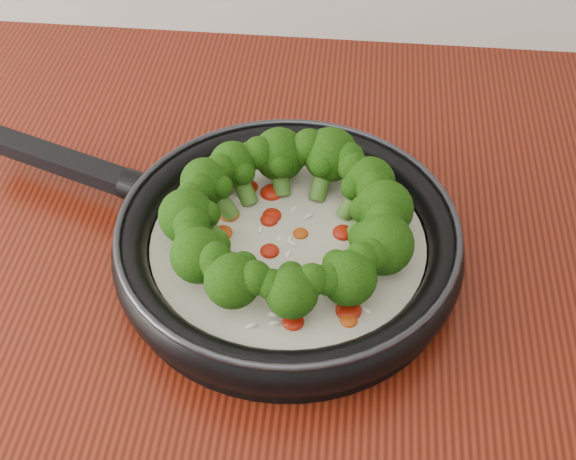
# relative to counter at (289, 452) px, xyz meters

# --- Properties ---
(counter) EXTENTS (1.60, 0.80, 0.90)m
(counter) POSITION_rel_counter_xyz_m (0.00, 0.00, 0.00)
(counter) COLOR #3B0D06
(counter) RESTS_ON ground
(skillet) EXTENTS (0.57, 0.44, 0.10)m
(skillet) POSITION_rel_counter_xyz_m (0.00, -0.04, 0.49)
(skillet) COLOR black
(skillet) RESTS_ON counter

